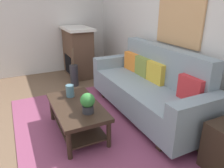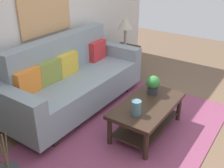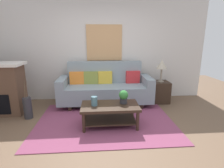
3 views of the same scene
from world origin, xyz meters
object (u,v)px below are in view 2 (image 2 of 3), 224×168
at_px(throw_pillow_orange, 28,82).
at_px(framed_painting, 44,1).
at_px(couch, 75,81).
at_px(throw_pillow_olive, 49,72).
at_px(table_lamp, 125,24).
at_px(potted_plant_tabletop, 153,84).
at_px(tabletop_vase, 136,108).
at_px(side_table, 125,61).
at_px(coffee_table, 147,111).
at_px(throw_pillow_crimson, 97,50).
at_px(throw_pillow_mustard, 67,64).

bearing_deg(throw_pillow_orange, framed_painting, 25.08).
bearing_deg(framed_painting, couch, -90.00).
relative_size(throw_pillow_olive, table_lamp, 0.63).
distance_m(potted_plant_tabletop, table_lamp, 1.69).
xyz_separation_m(throw_pillow_olive, tabletop_vase, (0.10, -1.32, -0.16)).
xyz_separation_m(side_table, framed_painting, (-1.46, 0.43, 1.27)).
bearing_deg(coffee_table, side_table, 40.86).
height_order(throw_pillow_orange, coffee_table, throw_pillow_orange).
relative_size(side_table, framed_painting, 0.60).
relative_size(throw_pillow_orange, side_table, 0.64).
relative_size(tabletop_vase, potted_plant_tabletop, 0.67).
relative_size(tabletop_vase, side_table, 0.31).
height_order(throw_pillow_orange, throw_pillow_crimson, same).
bearing_deg(throw_pillow_orange, potted_plant_tabletop, -50.37).
height_order(couch, throw_pillow_crimson, couch).
xyz_separation_m(couch, potted_plant_tabletop, (0.31, -1.13, 0.14)).
height_order(couch, tabletop_vase, couch).
height_order(throw_pillow_olive, table_lamp, table_lamp).
bearing_deg(couch, throw_pillow_orange, 170.26).
bearing_deg(throw_pillow_crimson, framed_painting, 154.92).
bearing_deg(couch, tabletop_vase, -102.28).
distance_m(potted_plant_tabletop, framed_painting, 1.89).
bearing_deg(throw_pillow_olive, coffee_table, -73.03).
distance_m(couch, throw_pillow_olive, 0.46).
xyz_separation_m(throw_pillow_olive, table_lamp, (1.82, -0.09, 0.31)).
distance_m(throw_pillow_orange, table_lamp, 2.21).
relative_size(tabletop_vase, table_lamp, 0.31).
relative_size(couch, throw_pillow_crimson, 6.44).
height_order(couch, throw_pillow_orange, couch).
bearing_deg(throw_pillow_olive, side_table, -2.87).
bearing_deg(coffee_table, table_lamp, 40.86).
xyz_separation_m(throw_pillow_orange, throw_pillow_crimson, (1.46, 0.00, 0.00)).
distance_m(throw_pillow_olive, throw_pillow_crimson, 1.09).
relative_size(potted_plant_tabletop, side_table, 0.47).
xyz_separation_m(couch, tabletop_vase, (-0.26, -1.19, 0.09)).
height_order(couch, framed_painting, framed_painting).
xyz_separation_m(throw_pillow_mustard, framed_painting, (0.00, 0.34, 0.87)).
height_order(throw_pillow_mustard, coffee_table, throw_pillow_mustard).
bearing_deg(framed_painting, throw_pillow_mustard, -90.00).
relative_size(throw_pillow_olive, throw_pillow_mustard, 1.00).
distance_m(potted_plant_tabletop, side_table, 1.66).
bearing_deg(table_lamp, throw_pillow_olive, 177.13).
distance_m(coffee_table, tabletop_vase, 0.36).
xyz_separation_m(tabletop_vase, table_lamp, (1.72, 1.23, 0.48)).
bearing_deg(framed_painting, throw_pillow_olive, -136.89).
distance_m(side_table, framed_painting, 1.98).
bearing_deg(framed_painting, tabletop_vase, -98.89).
xyz_separation_m(throw_pillow_mustard, side_table, (1.46, -0.09, -0.40)).
bearing_deg(potted_plant_tabletop, table_lamp, 45.18).
height_order(side_table, framed_painting, framed_painting).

